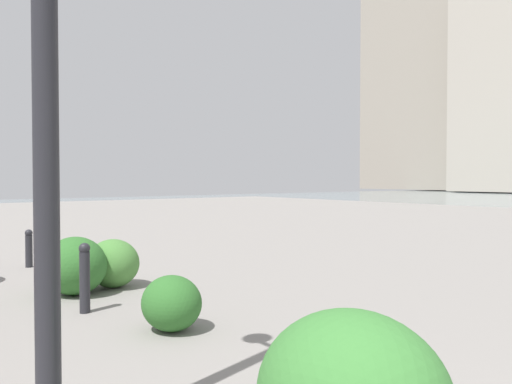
% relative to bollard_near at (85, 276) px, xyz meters
% --- Properties ---
extents(building_highrise, '(17.95, 13.49, 30.21)m').
position_rel_bollard_near_xyz_m(building_highrise, '(38.65, -66.37, 14.68)').
color(building_highrise, '#9E9384').
rests_on(building_highrise, ground).
extents(bollard_near, '(0.13, 0.13, 0.82)m').
position_rel_bollard_near_xyz_m(bollard_near, '(0.00, 0.00, 0.00)').
color(bollard_near, '#232328').
rests_on(bollard_near, ground).
extents(bollard_mid, '(0.13, 0.13, 0.67)m').
position_rel_bollard_near_xyz_m(bollard_mid, '(3.66, -0.27, -0.08)').
color(bollard_mid, '#232328').
rests_on(bollard_mid, ground).
extents(shrub_low, '(0.92, 0.83, 0.78)m').
position_rel_bollard_near_xyz_m(shrub_low, '(1.01, -0.22, -0.04)').
color(shrub_low, '#2D6628').
rests_on(shrub_low, ground).
extents(shrub_round, '(0.67, 0.60, 0.57)m').
position_rel_bollard_near_xyz_m(shrub_round, '(-1.24, -0.47, -0.14)').
color(shrub_round, '#2D6628').
rests_on(shrub_round, ground).
extents(shrub_wide, '(0.82, 0.73, 0.69)m').
position_rel_bollard_near_xyz_m(shrub_wide, '(1.15, -0.80, -0.08)').
color(shrub_wide, '#477F38').
rests_on(shrub_wide, ground).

